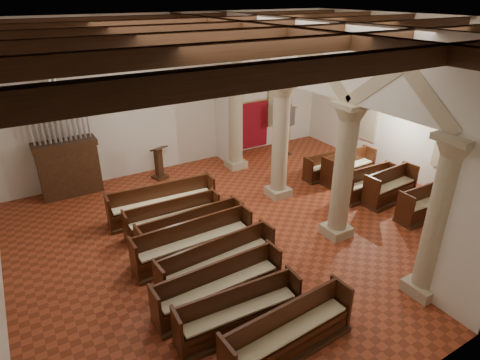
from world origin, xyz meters
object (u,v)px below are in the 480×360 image
at_px(aisle_pew_0, 423,208).
at_px(pipe_organ, 67,158).
at_px(nave_pew_0, 288,338).
at_px(lectern, 159,165).
at_px(processional_banner, 290,138).

bearing_deg(aisle_pew_0, pipe_organ, 141.99).
height_order(pipe_organ, nave_pew_0, pipe_organ).
bearing_deg(lectern, pipe_organ, 154.22).
relative_size(lectern, processional_banner, 0.59).
bearing_deg(aisle_pew_0, nave_pew_0, -162.19).
bearing_deg(pipe_organ, processional_banner, -6.05).
xyz_separation_m(pipe_organ, nave_pew_0, (2.41, -9.73, -1.01)).
bearing_deg(processional_banner, nave_pew_0, -142.34).
distance_m(pipe_organ, nave_pew_0, 10.08).
bearing_deg(aisle_pew_0, lectern, 131.77).
relative_size(pipe_organ, aisle_pew_0, 2.35).
bearing_deg(nave_pew_0, processional_banner, 49.49).
bearing_deg(lectern, aisle_pew_0, -67.90).
xyz_separation_m(pipe_organ, processional_banner, (9.10, -0.97, -0.58)).
relative_size(pipe_organ, processional_banner, 1.91).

